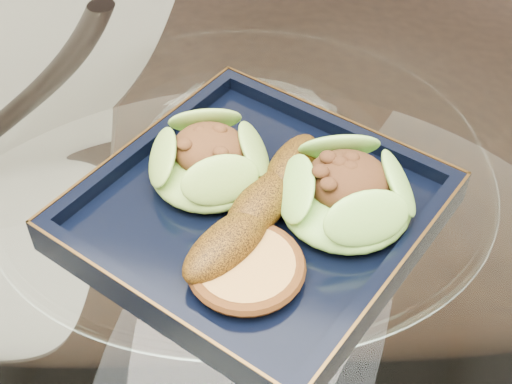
% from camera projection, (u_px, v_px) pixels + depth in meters
% --- Properties ---
extents(dining_table, '(1.13, 1.13, 0.77)m').
position_uv_depth(dining_table, '(245.00, 311.00, 0.76)').
color(dining_table, white).
rests_on(dining_table, ground).
extents(dining_chair, '(0.51, 0.51, 0.97)m').
position_uv_depth(dining_chair, '(325.00, 82.00, 1.14)').
color(dining_chair, black).
rests_on(dining_chair, ground).
extents(navy_plate, '(0.34, 0.34, 0.02)m').
position_uv_depth(navy_plate, '(256.00, 216.00, 0.62)').
color(navy_plate, black).
rests_on(navy_plate, dining_table).
extents(lettuce_wrap_left, '(0.11, 0.11, 0.04)m').
position_uv_depth(lettuce_wrap_left, '(209.00, 164.00, 0.62)').
color(lettuce_wrap_left, '#5C8C28').
rests_on(lettuce_wrap_left, navy_plate).
extents(lettuce_wrap_right, '(0.12, 0.12, 0.04)m').
position_uv_depth(lettuce_wrap_right, '(346.00, 197.00, 0.59)').
color(lettuce_wrap_right, '#55942B').
rests_on(lettuce_wrap_right, navy_plate).
extents(roasted_plantain, '(0.08, 0.19, 0.03)m').
position_uv_depth(roasted_plantain, '(260.00, 205.00, 0.59)').
color(roasted_plantain, '#593709').
rests_on(roasted_plantain, navy_plate).
extents(crumb_patty, '(0.11, 0.11, 0.02)m').
position_uv_depth(crumb_patty, '(246.00, 269.00, 0.56)').
color(crumb_patty, '#BF923F').
rests_on(crumb_patty, navy_plate).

